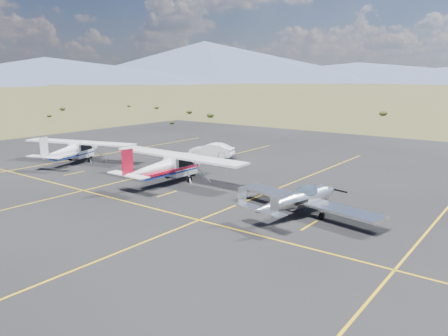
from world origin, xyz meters
TOP-DOWN VIEW (x-y plane):
  - ground at (0.00, 0.00)m, footprint 1600.00×1600.00m
  - apron at (0.00, 7.00)m, footprint 72.00×72.00m
  - aircraft_low_wing at (-1.89, -2.22)m, footprint 7.23×9.95m
  - aircraft_cessna at (-0.71, 9.64)m, footprint 7.52×12.54m
  - aircraft_plain at (-0.54, 22.32)m, footprint 7.96×11.60m
  - sedan at (9.69, 13.62)m, footprint 2.92×4.80m

SIDE VIEW (x-z plane):
  - ground at x=0.00m, z-range 0.00..0.00m
  - apron at x=0.00m, z-range -0.01..0.01m
  - sedan at x=9.69m, z-range 0.01..1.50m
  - aircraft_low_wing at x=-1.89m, z-range -0.05..2.11m
  - aircraft_plain at x=-0.54m, z-range -0.17..2.80m
  - aircraft_cessna at x=-0.71m, z-range -0.18..3.01m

